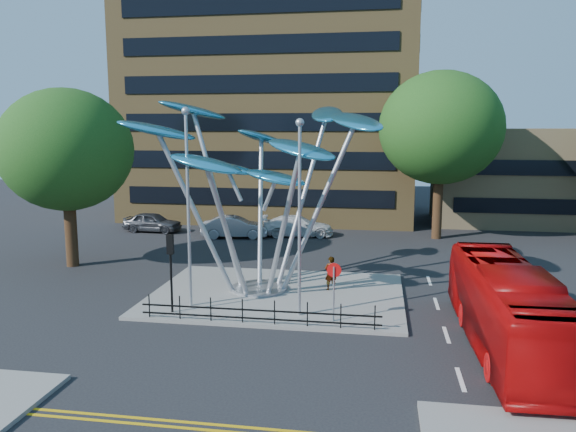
% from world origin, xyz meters
% --- Properties ---
extents(ground, '(120.00, 120.00, 0.00)m').
position_xyz_m(ground, '(0.00, 0.00, 0.00)').
color(ground, black).
rests_on(ground, ground).
extents(traffic_island, '(12.00, 9.00, 0.15)m').
position_xyz_m(traffic_island, '(-1.00, 6.00, 0.07)').
color(traffic_island, slate).
rests_on(traffic_island, ground).
extents(double_yellow_near, '(40.00, 0.12, 0.01)m').
position_xyz_m(double_yellow_near, '(0.00, -6.00, 0.01)').
color(double_yellow_near, gold).
rests_on(double_yellow_near, ground).
extents(double_yellow_far, '(40.00, 0.12, 0.01)m').
position_xyz_m(double_yellow_far, '(0.00, -6.30, 0.01)').
color(double_yellow_far, gold).
rests_on(double_yellow_far, ground).
extents(brick_tower, '(25.00, 15.00, 30.00)m').
position_xyz_m(brick_tower, '(-6.00, 32.00, 15.00)').
color(brick_tower, olive).
rests_on(brick_tower, ground).
extents(low_building_near, '(15.00, 8.00, 8.00)m').
position_xyz_m(low_building_near, '(16.00, 30.00, 4.00)').
color(low_building_near, tan).
rests_on(low_building_near, ground).
extents(tree_right, '(8.80, 8.80, 12.11)m').
position_xyz_m(tree_right, '(8.00, 22.00, 8.04)').
color(tree_right, black).
rests_on(tree_right, ground).
extents(tree_left, '(7.60, 7.60, 10.32)m').
position_xyz_m(tree_left, '(-14.00, 10.00, 6.79)').
color(tree_left, black).
rests_on(tree_left, ground).
extents(leaf_sculpture, '(12.72, 9.54, 9.51)m').
position_xyz_m(leaf_sculpture, '(-2.07, 6.68, 6.87)').
color(leaf_sculpture, '#9EA0A5').
rests_on(leaf_sculpture, traffic_island).
extents(street_lamp_left, '(0.36, 0.36, 8.80)m').
position_xyz_m(street_lamp_left, '(-4.50, 3.50, 5.36)').
color(street_lamp_left, '#9EA0A5').
rests_on(street_lamp_left, traffic_island).
extents(street_lamp_right, '(0.36, 0.36, 8.30)m').
position_xyz_m(street_lamp_right, '(0.50, 3.00, 5.09)').
color(street_lamp_right, '#9EA0A5').
rests_on(street_lamp_right, traffic_island).
extents(traffic_light_island, '(0.28, 0.18, 3.42)m').
position_xyz_m(traffic_light_island, '(-5.00, 2.50, 2.61)').
color(traffic_light_island, black).
rests_on(traffic_light_island, traffic_island).
extents(no_entry_sign_island, '(0.60, 0.10, 2.45)m').
position_xyz_m(no_entry_sign_island, '(2.00, 2.52, 1.82)').
color(no_entry_sign_island, '#9EA0A5').
rests_on(no_entry_sign_island, traffic_island).
extents(pedestrian_railing_front, '(10.00, 0.06, 1.00)m').
position_xyz_m(pedestrian_railing_front, '(-1.00, 1.70, 0.55)').
color(pedestrian_railing_front, black).
rests_on(pedestrian_railing_front, traffic_island).
extents(red_bus, '(2.88, 11.25, 3.12)m').
position_xyz_m(red_bus, '(8.50, 0.94, 1.56)').
color(red_bus, '#AD0708').
rests_on(red_bus, ground).
extents(pedestrian, '(0.73, 0.63, 1.68)m').
position_xyz_m(pedestrian, '(1.50, 6.97, 0.99)').
color(pedestrian, gray).
rests_on(pedestrian, traffic_island).
extents(parked_car_left, '(4.60, 2.08, 1.53)m').
position_xyz_m(parked_car_left, '(-13.68, 21.14, 0.77)').
color(parked_car_left, '#3B3C42').
rests_on(parked_car_left, ground).
extents(parked_car_mid, '(5.05, 2.42, 1.60)m').
position_xyz_m(parked_car_mid, '(-6.71, 19.84, 0.80)').
color(parked_car_mid, '#94959B').
rests_on(parked_car_mid, ground).
extents(parked_car_right, '(5.56, 2.86, 1.54)m').
position_xyz_m(parked_car_right, '(-2.21, 21.21, 0.77)').
color(parked_car_right, silver).
rests_on(parked_car_right, ground).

